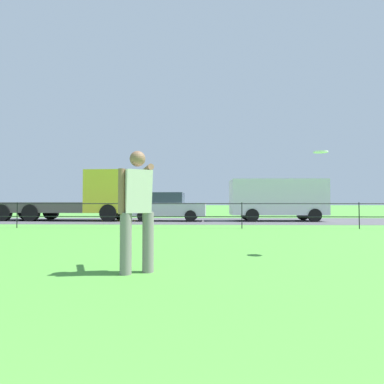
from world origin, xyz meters
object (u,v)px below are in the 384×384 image
flatbed_truck_far_left (84,199)px  panel_van_left (277,198)px  car_silver_center (168,207)px  frisbee (321,152)px  person_thrower (137,207)px

flatbed_truck_far_left → panel_van_left: bearing=-0.5°
flatbed_truck_far_left → car_silver_center: 4.82m
frisbee → person_thrower: bearing=-151.8°
car_silver_center → person_thrower: bearing=-85.4°
panel_van_left → frisbee: bearing=-98.5°
frisbee → flatbed_truck_far_left: (-8.98, 11.72, -0.72)m
person_thrower → car_silver_center: size_ratio=0.42×
car_silver_center → frisbee: bearing=-69.9°
person_thrower → panel_van_left: panel_van_left is taller
frisbee → panel_van_left: (1.74, 11.63, -0.67)m
car_silver_center → flatbed_truck_far_left: bearing=176.4°
car_silver_center → panel_van_left: (5.93, 0.21, 0.49)m
panel_van_left → person_thrower: bearing=-110.1°
person_thrower → flatbed_truck_far_left: (-5.84, 13.40, 0.30)m
person_thrower → car_silver_center: (-1.05, 13.09, -0.14)m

